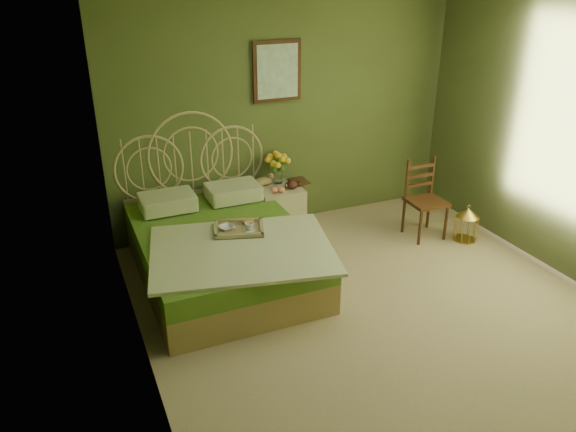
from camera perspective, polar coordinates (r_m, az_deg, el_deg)
name	(u,v)px	position (r m, az deg, el deg)	size (l,w,h in m)	color
floor	(389,319)	(5.00, 10.18, -10.28)	(4.50, 4.50, 0.00)	#C1A78B
wall_back	(286,112)	(6.28, -0.16, 10.56)	(4.00, 4.00, 0.00)	#586635
wall_left	(136,222)	(3.71, -15.15, -0.58)	(4.50, 4.50, 0.00)	#586635
wall_art	(277,71)	(6.12, -1.11, 14.49)	(0.54, 0.04, 0.64)	#3A1D0F
bed	(221,247)	(5.44, -6.86, -3.14)	(1.79, 2.26, 1.40)	#A08450
nightstand	(278,202)	(6.29, -1.02, 1.41)	(0.49, 0.49, 0.97)	beige
chair	(423,194)	(6.34, 13.56, 2.23)	(0.40, 0.40, 0.87)	#3A1D0F
birdcage	(466,225)	(6.44, 17.65, -0.84)	(0.25, 0.25, 0.38)	gold
book_lower	(292,183)	(6.28, 0.42, 3.35)	(0.18, 0.24, 0.02)	#381E0F
book_upper	(292,182)	(6.27, 0.42, 3.52)	(0.16, 0.23, 0.02)	#472819
cereal_bowl	(227,228)	(5.24, -6.22, -1.19)	(0.14, 0.14, 0.04)	white
coffee_cup	(249,227)	(5.19, -3.97, -1.11)	(0.09, 0.09, 0.08)	white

